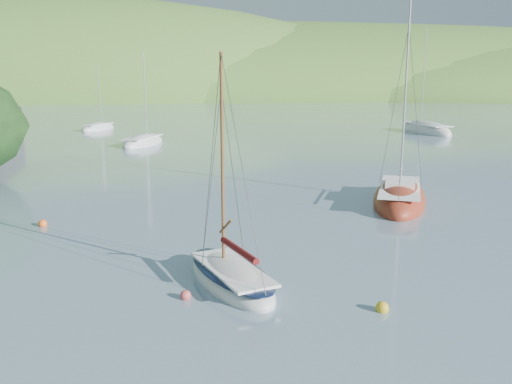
{
  "coord_description": "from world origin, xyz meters",
  "views": [
    {
      "loc": [
        -1.42,
        -16.39,
        7.98
      ],
      "look_at": [
        -0.66,
        8.0,
        2.65
      ],
      "focal_mm": 40.0,
      "sensor_mm": 36.0,
      "label": 1
    }
  ],
  "objects_px": {
    "distant_sloop_a": "(143,143)",
    "distant_sloop_b": "(426,131)",
    "daysailer_white": "(231,278)",
    "distant_sloop_c": "(98,129)",
    "sloop_red": "(399,199)"
  },
  "relations": [
    {
      "from": "distant_sloop_a",
      "to": "distant_sloop_b",
      "type": "xyz_separation_m",
      "value": [
        33.62,
        10.54,
        0.04
      ]
    },
    {
      "from": "daysailer_white",
      "to": "distant_sloop_c",
      "type": "relative_size",
      "value": 1.01
    },
    {
      "from": "distant_sloop_c",
      "to": "sloop_red",
      "type": "bearing_deg",
      "value": -34.89
    },
    {
      "from": "daysailer_white",
      "to": "distant_sloop_c",
      "type": "bearing_deg",
      "value": 83.77
    },
    {
      "from": "distant_sloop_b",
      "to": "sloop_red",
      "type": "bearing_deg",
      "value": -125.17
    },
    {
      "from": "distant_sloop_a",
      "to": "distant_sloop_b",
      "type": "relative_size",
      "value": 0.76
    },
    {
      "from": "daysailer_white",
      "to": "distant_sloop_c",
      "type": "distance_m",
      "value": 58.03
    },
    {
      "from": "distant_sloop_b",
      "to": "distant_sloop_c",
      "type": "xyz_separation_m",
      "value": [
        -41.95,
        4.65,
        -0.06
      ]
    },
    {
      "from": "distant_sloop_a",
      "to": "distant_sloop_c",
      "type": "distance_m",
      "value": 17.33
    },
    {
      "from": "daysailer_white",
      "to": "sloop_red",
      "type": "height_order",
      "value": "sloop_red"
    },
    {
      "from": "daysailer_white",
      "to": "sloop_red",
      "type": "relative_size",
      "value": 0.7
    },
    {
      "from": "daysailer_white",
      "to": "distant_sloop_b",
      "type": "height_order",
      "value": "distant_sloop_b"
    },
    {
      "from": "daysailer_white",
      "to": "distant_sloop_a",
      "type": "relative_size",
      "value": 0.87
    },
    {
      "from": "sloop_red",
      "to": "distant_sloop_b",
      "type": "distance_m",
      "value": 40.19
    },
    {
      "from": "sloop_red",
      "to": "distant_sloop_b",
      "type": "height_order",
      "value": "distant_sloop_b"
    }
  ]
}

